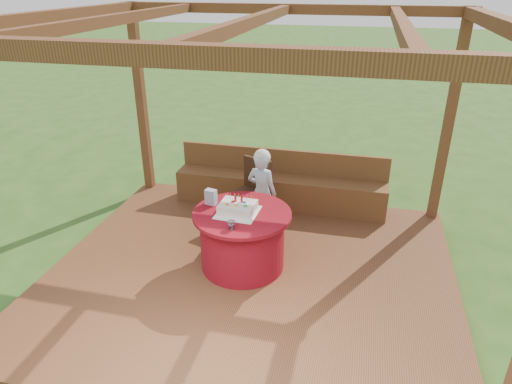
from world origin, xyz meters
TOP-DOWN VIEW (x-y plane):
  - ground at (0.00, 0.00)m, footprint 60.00×60.00m
  - deck at (0.00, 0.00)m, footprint 4.50×4.00m
  - pergola at (0.00, 0.00)m, footprint 4.50×4.00m
  - bench at (0.00, 1.72)m, footprint 3.00×0.42m
  - table at (-0.12, 0.10)m, footprint 1.09×1.09m
  - chair at (-0.26, 1.16)m, footprint 0.54×0.54m
  - elderly_woman at (-0.09, 0.95)m, footprint 0.44×0.34m
  - birthday_cake at (-0.17, 0.08)m, footprint 0.46×0.46m
  - gift_bag at (-0.51, 0.21)m, footprint 0.14×0.11m
  - drinking_glass at (-0.13, -0.27)m, footprint 0.11×0.11m

SIDE VIEW (x-z plane):
  - ground at x=0.00m, z-range 0.00..0.00m
  - deck at x=0.00m, z-range 0.00..0.12m
  - bench at x=0.00m, z-range -0.02..0.79m
  - table at x=-0.12m, z-range 0.13..0.82m
  - chair at x=-0.26m, z-range 0.17..1.04m
  - elderly_woman at x=-0.09m, z-range 0.14..1.26m
  - drinking_glass at x=-0.13m, z-range 0.81..0.89m
  - birthday_cake at x=-0.17m, z-range 0.77..0.96m
  - gift_bag at x=-0.51m, z-range 0.81..0.99m
  - pergola at x=0.00m, z-range 1.05..3.77m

